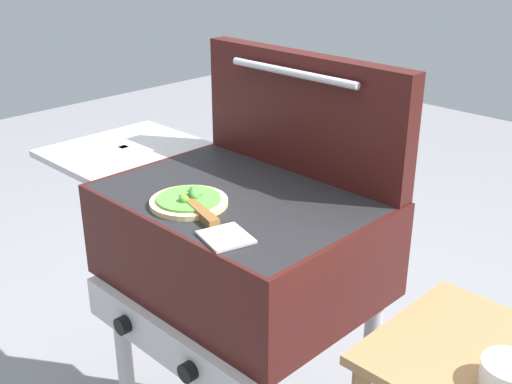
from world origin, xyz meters
TOP-DOWN VIEW (x-y plane):
  - grill at (-0.01, -0.00)m, footprint 0.96×0.53m
  - grill_lid_open at (0.00, 0.21)m, footprint 0.63×0.08m
  - pizza_veggie at (-0.04, -0.12)m, footprint 0.18×0.18m
  - spatula at (0.07, -0.16)m, footprint 0.27×0.13m
  - topping_bowl_far at (0.69, -0.05)m, footprint 0.10×0.10m

SIDE VIEW (x-z plane):
  - grill at x=-0.01m, z-range 0.31..1.21m
  - topping_bowl_far at x=0.69m, z-range 0.77..0.82m
  - spatula at x=0.07m, z-range 0.90..0.92m
  - pizza_veggie at x=-0.04m, z-range 0.89..0.93m
  - grill_lid_open at x=0.00m, z-range 0.90..1.20m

